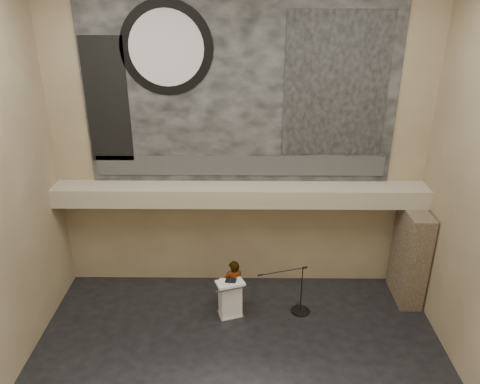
{
  "coord_description": "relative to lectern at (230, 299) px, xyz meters",
  "views": [
    {
      "loc": [
        0.1,
        -7.86,
        8.11
      ],
      "look_at": [
        0.0,
        3.2,
        3.2
      ],
      "focal_mm": 35.0,
      "sensor_mm": 36.0,
      "label": 1
    }
  ],
  "objects": [
    {
      "name": "stone_pier",
      "position": [
        4.9,
        0.93,
        0.8
      ],
      "size": [
        0.6,
        1.4,
        2.7
      ],
      "primitive_type": "cube",
      "color": "#45372A",
      "rests_on": "floor"
    },
    {
      "name": "banner_building_print",
      "position": [
        2.65,
        1.71,
        5.25
      ],
      "size": [
        2.6,
        0.02,
        3.6
      ],
      "primitive_type": "cube",
      "color": "black",
      "rests_on": "banner"
    },
    {
      "name": "banner_text_strip",
      "position": [
        0.25,
        1.71,
        3.1
      ],
      "size": [
        7.76,
        0.02,
        0.55
      ],
      "primitive_type": "cube",
      "color": "#2D2D2D",
      "rests_on": "banner"
    },
    {
      "name": "binder",
      "position": [
        0.02,
        0.03,
        0.56
      ],
      "size": [
        0.31,
        0.26,
        0.04
      ],
      "primitive_type": "cube",
      "rotation": [
        0.0,
        0.0,
        -0.16
      ],
      "color": "black",
      "rests_on": "lectern"
    },
    {
      "name": "wall_back",
      "position": [
        0.25,
        1.78,
        3.7
      ],
      "size": [
        10.0,
        0.02,
        8.5
      ],
      "primitive_type": "cube",
      "color": "#7E6A4F",
      "rests_on": "floor"
    },
    {
      "name": "banner_brick_print",
      "position": [
        -3.15,
        1.71,
        4.85
      ],
      "size": [
        1.1,
        0.02,
        3.2
      ],
      "primitive_type": "cube",
      "color": "black",
      "rests_on": "banner"
    },
    {
      "name": "papers",
      "position": [
        -0.17,
        0.0,
        0.55
      ],
      "size": [
        0.22,
        0.3,
        0.0
      ],
      "primitive_type": "cube",
      "rotation": [
        0.0,
        0.0,
        -0.02
      ],
      "color": "white",
      "rests_on": "lectern"
    },
    {
      "name": "sprinkler_left",
      "position": [
        -1.35,
        1.33,
        2.12
      ],
      "size": [
        0.04,
        0.04,
        0.06
      ],
      "primitive_type": "cylinder",
      "color": "#B2893D",
      "rests_on": "soffit"
    },
    {
      "name": "banner_clock_rim",
      "position": [
        -1.55,
        1.71,
        6.15
      ],
      "size": [
        2.3,
        0.02,
        2.3
      ],
      "primitive_type": "cylinder",
      "rotation": [
        1.57,
        0.0,
        0.0
      ],
      "color": "black",
      "rests_on": "banner"
    },
    {
      "name": "floor",
      "position": [
        0.25,
        -2.22,
        -0.55
      ],
      "size": [
        10.0,
        10.0,
        0.0
      ],
      "primitive_type": "plane",
      "color": "black",
      "rests_on": "ground"
    },
    {
      "name": "soffit",
      "position": [
        0.25,
        1.38,
        2.4
      ],
      "size": [
        10.0,
        0.8,
        0.5
      ],
      "primitive_type": "cube",
      "color": "#9E947A",
      "rests_on": "wall_back"
    },
    {
      "name": "mic_stand",
      "position": [
        1.85,
        0.21,
        -0.34
      ],
      "size": [
        1.45,
        0.63,
        1.42
      ],
      "rotation": [
        0.0,
        0.0,
        0.29
      ],
      "color": "black",
      "rests_on": "floor"
    },
    {
      "name": "speaker_person",
      "position": [
        0.08,
        0.31,
        0.21
      ],
      "size": [
        0.62,
        0.48,
        1.53
      ],
      "primitive_type": "imported",
      "rotation": [
        0.0,
        0.0,
        3.37
      ],
      "color": "white",
      "rests_on": "floor"
    },
    {
      "name": "sprinkler_right",
      "position": [
        2.15,
        1.33,
        2.12
      ],
      "size": [
        0.04,
        0.04,
        0.06
      ],
      "primitive_type": "cylinder",
      "color": "#B2893D",
      "rests_on": "soffit"
    },
    {
      "name": "wall_front",
      "position": [
        0.25,
        -6.22,
        3.7
      ],
      "size": [
        10.0,
        0.02,
        8.5
      ],
      "primitive_type": "cube",
      "color": "#7E6A4F",
      "rests_on": "floor"
    },
    {
      "name": "banner",
      "position": [
        0.25,
        1.75,
        5.15
      ],
      "size": [
        8.0,
        0.05,
        5.0
      ],
      "primitive_type": "cube",
      "color": "black",
      "rests_on": "wall_back"
    },
    {
      "name": "lectern",
      "position": [
        0.0,
        0.0,
        0.0
      ],
      "size": [
        0.82,
        0.69,
        1.13
      ],
      "rotation": [
        0.0,
        0.0,
        0.32
      ],
      "color": "silver",
      "rests_on": "floor"
    },
    {
      "name": "banner_clock_face",
      "position": [
        -1.55,
        1.69,
        6.15
      ],
      "size": [
        1.84,
        0.02,
        1.84
      ],
      "primitive_type": "cylinder",
      "rotation": [
        1.57,
        0.0,
        0.0
      ],
      "color": "silver",
      "rests_on": "banner"
    }
  ]
}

